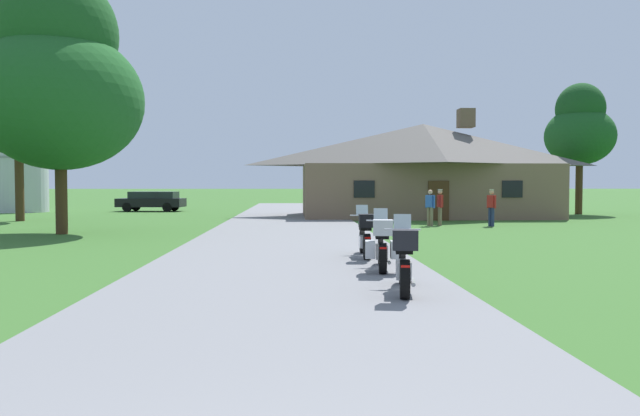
{
  "coord_description": "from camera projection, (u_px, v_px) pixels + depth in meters",
  "views": [
    {
      "loc": [
        0.2,
        -1.92,
        1.9
      ],
      "look_at": [
        0.98,
        15.95,
        1.21
      ],
      "focal_mm": 34.07,
      "sensor_mm": 36.0,
      "label": 1
    }
  ],
  "objects": [
    {
      "name": "metal_silo_distant",
      "position": [
        20.0,
        151.0,
        41.72
      ],
      "size": [
        3.65,
        3.65,
        8.36
      ],
      "color": "#B2B7BC",
      "rests_on": "ground"
    },
    {
      "name": "parked_black_suv_far_left",
      "position": [
        152.0,
        200.0,
        43.04
      ],
      "size": [
        4.76,
        2.3,
        1.4
      ],
      "rotation": [
        0.0,
        0.0,
        1.47
      ],
      "color": "black",
      "rests_on": "ground"
    },
    {
      "name": "tree_right_of_lodge",
      "position": [
        580.0,
        128.0,
        38.82
      ],
      "size": [
        4.36,
        4.36,
        8.38
      ],
      "color": "#422D19",
      "rests_on": "ground"
    },
    {
      "name": "motorcycle_black_nearest_to_camera",
      "position": [
        404.0,
        260.0,
        10.33
      ],
      "size": [
        0.77,
        2.08,
        1.3
      ],
      "rotation": [
        0.0,
        0.0,
        -0.15
      ],
      "color": "black",
      "rests_on": "asphalt_driveway"
    },
    {
      "name": "bystander_red_shirt_by_tree",
      "position": [
        440.0,
        205.0,
        28.12
      ],
      "size": [
        0.22,
        0.55,
        1.69
      ],
      "rotation": [
        0.0,
        0.0,
        1.57
      ],
      "color": "#75664C",
      "rests_on": "ground"
    },
    {
      "name": "tree_left_near",
      "position": [
        59.0,
        80.0,
        23.09
      ],
      "size": [
        6.27,
        6.27,
        9.98
      ],
      "color": "#422D19",
      "rests_on": "ground"
    },
    {
      "name": "stone_lodge",
      "position": [
        423.0,
        169.0,
        35.78
      ],
      "size": [
        14.92,
        8.2,
        6.37
      ],
      "color": "brown",
      "rests_on": "ground"
    },
    {
      "name": "bystander_red_shirt_beside_signpost",
      "position": [
        491.0,
        206.0,
        27.53
      ],
      "size": [
        0.36,
        0.5,
        1.69
      ],
      "rotation": [
        0.0,
        0.0,
        2.04
      ],
      "color": "navy",
      "rests_on": "ground"
    },
    {
      "name": "tree_left_far",
      "position": [
        18.0,
        106.0,
        31.35
      ],
      "size": [
        4.7,
        4.7,
        9.05
      ],
      "color": "#422D19",
      "rests_on": "ground"
    },
    {
      "name": "motorcycle_black_second_in_row",
      "position": [
        382.0,
        245.0,
        12.99
      ],
      "size": [
        0.86,
        2.08,
        1.3
      ],
      "rotation": [
        0.0,
        0.0,
        -0.11
      ],
      "color": "black",
      "rests_on": "asphalt_driveway"
    },
    {
      "name": "ground_plane",
      "position": [
        288.0,
        237.0,
        21.95
      ],
      "size": [
        500.0,
        500.0,
        0.0
      ],
      "primitive_type": "plane",
      "color": "#386628"
    },
    {
      "name": "asphalt_driveway",
      "position": [
        288.0,
        241.0,
        19.95
      ],
      "size": [
        6.4,
        80.0,
        0.06
      ],
      "primitive_type": "cube",
      "color": "slate",
      "rests_on": "ground"
    },
    {
      "name": "bystander_blue_shirt_near_lodge",
      "position": [
        430.0,
        206.0,
        27.78
      ],
      "size": [
        0.39,
        0.45,
        1.67
      ],
      "rotation": [
        0.0,
        0.0,
        5.37
      ],
      "color": "#75664C",
      "rests_on": "ground"
    },
    {
      "name": "motorcycle_green_farthest_in_row",
      "position": [
        365.0,
        235.0,
        15.44
      ],
      "size": [
        0.66,
        2.08,
        1.3
      ],
      "rotation": [
        0.0,
        0.0,
        -0.03
      ],
      "color": "black",
      "rests_on": "asphalt_driveway"
    }
  ]
}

